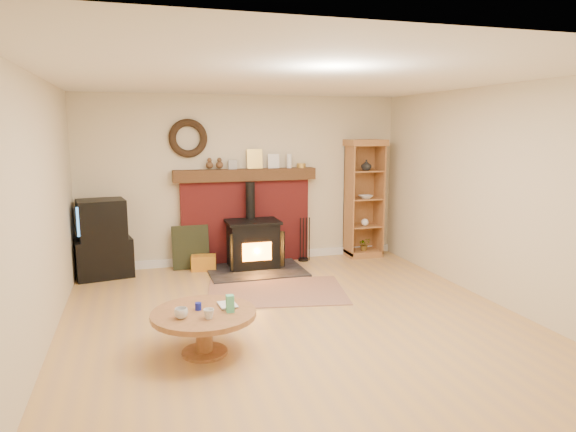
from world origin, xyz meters
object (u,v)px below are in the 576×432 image
object	(u,v)px
wood_stove	(253,245)
coffee_table	(204,320)
curio_cabinet	(364,198)
tv_unit	(103,240)

from	to	relation	value
wood_stove	coffee_table	size ratio (longest dim) A/B	1.43
wood_stove	curio_cabinet	world-z (taller)	curio_cabinet
wood_stove	curio_cabinet	size ratio (longest dim) A/B	0.73
curio_cabinet	coffee_table	distance (m)	4.35
wood_stove	coffee_table	bearing A→B (deg)	-111.51
wood_stove	coffee_table	world-z (taller)	wood_stove
wood_stove	curio_cabinet	bearing A→B (deg)	8.31
coffee_table	wood_stove	bearing A→B (deg)	68.49
tv_unit	coffee_table	world-z (taller)	tv_unit
wood_stove	curio_cabinet	distance (m)	2.03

